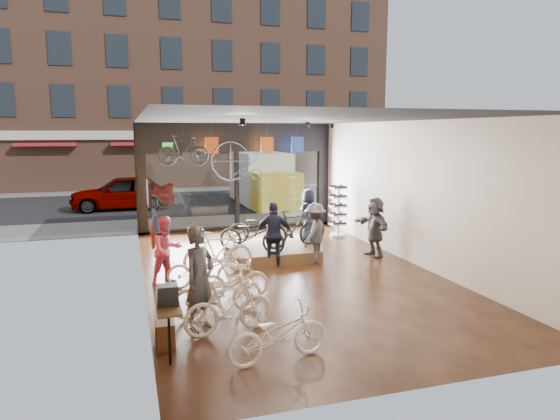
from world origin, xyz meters
name	(u,v)px	position (x,y,z in m)	size (l,w,h in m)	color
ground_plane	(288,273)	(0.00, 0.00, -0.02)	(7.00, 12.00, 0.04)	black
ceiling	(288,119)	(0.00, 0.00, 3.82)	(7.00, 12.00, 0.04)	black
wall_left	(140,204)	(-3.52, 0.00, 1.90)	(0.04, 12.00, 3.80)	#A26727
wall_right	(414,193)	(3.52, 0.00, 1.90)	(0.04, 12.00, 3.80)	beige
wall_back	(429,255)	(0.00, -6.02, 1.90)	(7.00, 0.04, 3.80)	beige
storefront	(237,177)	(0.00, 6.00, 1.90)	(7.00, 0.26, 3.80)	black
exit_sign	(168,145)	(-2.40, 5.88, 3.05)	(0.35, 0.06, 0.18)	#198C26
street_road	(202,198)	(0.00, 15.00, -0.01)	(30.00, 18.00, 0.02)	black
sidewalk_near	(231,221)	(0.00, 7.20, 0.06)	(30.00, 2.40, 0.12)	slate
sidewalk_far	(192,189)	(0.00, 19.00, 0.06)	(30.00, 2.00, 0.12)	slate
opposite_building	(184,76)	(0.00, 21.50, 7.00)	(26.00, 5.00, 14.00)	brown
street_car	(123,192)	(-3.99, 12.00, 0.78)	(1.84, 4.56, 1.56)	gray
box_truck	(265,180)	(2.44, 11.00, 1.26)	(2.13, 6.39, 2.52)	silver
floor_bike_0	(279,334)	(-1.64, -4.61, 0.44)	(0.58, 1.67, 0.88)	silver
floor_bike_1	(229,306)	(-2.16, -3.33, 0.49)	(0.46, 1.64, 0.99)	silver
floor_bike_2	(218,291)	(-2.19, -2.39, 0.47)	(0.63, 1.80, 0.95)	silver
floor_bike_3	(234,279)	(-1.72, -1.61, 0.45)	(0.43, 1.51, 0.91)	silver
floor_bike_4	(205,269)	(-2.18, -0.63, 0.44)	(0.59, 1.69, 0.89)	silver
floor_bike_5	(218,252)	(-1.67, 0.50, 0.53)	(0.50, 1.77, 1.06)	silver
display_platform	(271,253)	(0.00, 1.51, 0.15)	(2.40, 1.80, 0.30)	#483520
display_bike_left	(252,235)	(-0.64, 1.15, 0.79)	(0.65, 1.86, 0.97)	black
display_bike_mid	(293,229)	(0.61, 1.38, 0.84)	(0.50, 1.78, 1.07)	black
display_bike_right	(259,227)	(-0.16, 2.24, 0.77)	(0.62, 1.78, 0.94)	black
customer_0	(200,278)	(-2.61, -2.98, 0.94)	(0.69, 0.45, 1.88)	#3F3F44
customer_1	(167,250)	(-2.96, -0.05, 0.80)	(0.77, 0.60, 1.59)	#CC4C72
customer_2	(274,234)	(-0.16, 0.67, 0.86)	(1.01, 0.42, 1.72)	#161C33
customer_3	(315,233)	(1.00, 0.73, 0.81)	(1.04, 0.60, 1.62)	#3F3F44
customer_4	(309,215)	(1.79, 3.34, 0.84)	(0.82, 0.54, 1.69)	#161C33
customer_5	(375,227)	(2.87, 0.89, 0.85)	(1.57, 0.50, 1.69)	#3F3F44
sunglasses_rack	(338,211)	(2.95, 3.65, 0.88)	(0.52, 0.43, 1.76)	white
wall_merch	(156,270)	(-3.38, -3.50, 1.30)	(0.40, 2.40, 2.60)	navy
penny_farthing	(239,162)	(-0.18, 4.74, 2.50)	(1.64, 0.06, 1.31)	black
hung_bike	(183,151)	(-2.07, 4.20, 2.93)	(0.45, 1.58, 0.95)	black
jersey_left	(212,145)	(-1.00, 5.20, 3.05)	(0.45, 0.03, 0.55)	#CC5919
jersey_mid	(267,145)	(0.92, 5.20, 3.05)	(0.45, 0.03, 0.55)	#CC5919
jersey_right	(298,145)	(2.04, 5.20, 3.05)	(0.45, 0.03, 0.55)	#1E3F99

